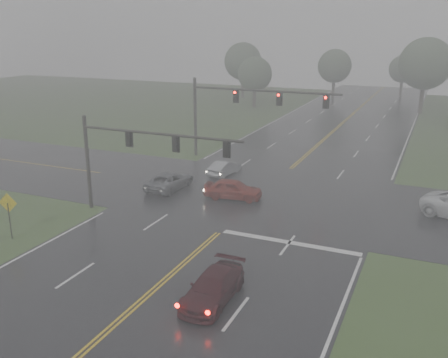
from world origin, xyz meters
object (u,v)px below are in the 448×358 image
at_px(sedan_red, 233,199).
at_px(signal_gantry_far, 237,104).
at_px(sedan_maroon, 213,300).
at_px(sedan_silver, 224,175).
at_px(signal_gantry_near, 131,149).
at_px(car_grey, 170,189).

distance_m(sedan_red, signal_gantry_far, 12.71).
distance_m(sedan_maroon, sedan_red, 14.57).
bearing_deg(sedan_silver, signal_gantry_far, -71.56).
bearing_deg(sedan_maroon, sedan_red, 107.96).
xyz_separation_m(sedan_silver, signal_gantry_near, (-1.86, -11.24, 4.64)).
height_order(sedan_silver, car_grey, car_grey).
bearing_deg(sedan_red, sedan_silver, 21.41).
xyz_separation_m(car_grey, signal_gantry_far, (1.42, 10.61, 5.40)).
bearing_deg(sedan_maroon, sedan_silver, 111.15).
xyz_separation_m(sedan_maroon, signal_gantry_far, (-8.80, 24.54, 5.40)).
bearing_deg(car_grey, sedan_red, -178.94).
relative_size(sedan_maroon, sedan_silver, 1.22).
relative_size(sedan_silver, car_grey, 0.79).
distance_m(sedan_maroon, signal_gantry_near, 13.37).
bearing_deg(sedan_silver, signal_gantry_near, 88.46).
bearing_deg(signal_gantry_far, sedan_maroon, -70.27).
bearing_deg(signal_gantry_near, signal_gantry_far, 87.03).
distance_m(sedan_silver, signal_gantry_far, 7.65).
height_order(sedan_red, signal_gantry_near, signal_gantry_near).
distance_m(sedan_maroon, sedan_silver, 20.75).
distance_m(signal_gantry_near, signal_gantry_far, 16.60).
height_order(sedan_maroon, sedan_silver, sedan_maroon).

